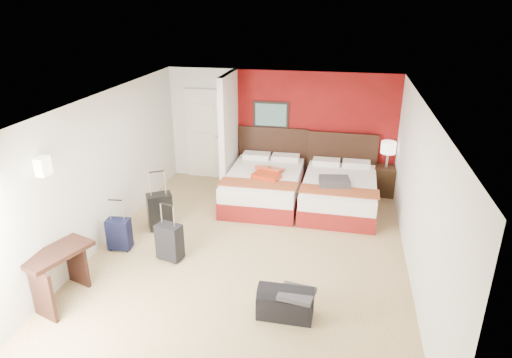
% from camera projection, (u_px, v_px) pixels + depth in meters
% --- Properties ---
extents(ground, '(6.50, 6.50, 0.00)m').
position_uv_depth(ground, '(250.00, 253.00, 7.41)').
color(ground, tan).
rests_on(ground, ground).
extents(room_walls, '(5.02, 6.52, 2.50)m').
position_uv_depth(room_walls, '(192.00, 149.00, 8.49)').
color(room_walls, silver).
rests_on(room_walls, ground).
extents(red_accent_panel, '(3.50, 0.04, 2.50)m').
position_uv_depth(red_accent_panel, '(314.00, 130.00, 9.74)').
color(red_accent_panel, maroon).
rests_on(red_accent_panel, ground).
extents(partition_wall, '(0.12, 1.20, 2.50)m').
position_uv_depth(partition_wall, '(229.00, 133.00, 9.50)').
color(partition_wall, silver).
rests_on(partition_wall, ground).
extents(entry_door, '(0.82, 0.06, 2.05)m').
position_uv_depth(entry_door, '(204.00, 134.00, 10.26)').
color(entry_door, silver).
rests_on(entry_door, ground).
extents(bed_left, '(1.47, 2.09, 0.63)m').
position_uv_depth(bed_left, '(264.00, 187.00, 9.21)').
color(bed_left, silver).
rests_on(bed_left, ground).
extents(bed_right, '(1.47, 2.06, 0.61)m').
position_uv_depth(bed_right, '(339.00, 194.00, 8.91)').
color(bed_right, silver).
rests_on(bed_right, ground).
extents(red_suitcase_open, '(0.69, 0.83, 0.09)m').
position_uv_depth(red_suitcase_open, '(268.00, 173.00, 8.97)').
color(red_suitcase_open, '#B9300F').
rests_on(red_suitcase_open, bed_left).
extents(jacket_bundle, '(0.62, 0.52, 0.13)m').
position_uv_depth(jacket_bundle, '(334.00, 182.00, 8.51)').
color(jacket_bundle, '#3E3D42').
rests_on(jacket_bundle, bed_right).
extents(nightstand, '(0.48, 0.48, 0.62)m').
position_uv_depth(nightstand, '(385.00, 181.00, 9.54)').
color(nightstand, black).
rests_on(nightstand, ground).
extents(table_lamp, '(0.37, 0.37, 0.55)m').
position_uv_depth(table_lamp, '(388.00, 154.00, 9.32)').
color(table_lamp, beige).
rests_on(table_lamp, nightstand).
extents(suitcase_black, '(0.51, 0.46, 0.65)m').
position_uv_depth(suitcase_black, '(160.00, 212.00, 8.09)').
color(suitcase_black, black).
rests_on(suitcase_black, ground).
extents(suitcase_charcoal, '(0.44, 0.34, 0.58)m').
position_uv_depth(suitcase_charcoal, '(170.00, 243.00, 7.14)').
color(suitcase_charcoal, black).
rests_on(suitcase_charcoal, ground).
extents(suitcase_navy, '(0.39, 0.26, 0.52)m').
position_uv_depth(suitcase_navy, '(119.00, 235.00, 7.44)').
color(suitcase_navy, black).
rests_on(suitcase_navy, ground).
extents(duffel_bag, '(0.73, 0.39, 0.37)m').
position_uv_depth(duffel_bag, '(285.00, 304.00, 5.90)').
color(duffel_bag, black).
rests_on(duffel_bag, ground).
extents(jacket_draped, '(0.50, 0.44, 0.06)m').
position_uv_depth(jacket_draped, '(297.00, 294.00, 5.75)').
color(jacket_draped, '#343439').
rests_on(jacket_draped, duffel_bag).
extents(desk, '(0.74, 1.03, 0.77)m').
position_uv_depth(desk, '(61.00, 276.00, 6.14)').
color(desk, black).
rests_on(desk, ground).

